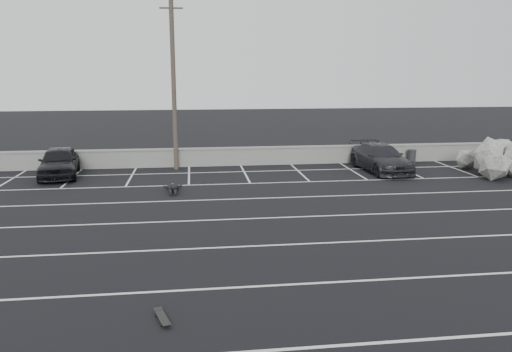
{
  "coord_description": "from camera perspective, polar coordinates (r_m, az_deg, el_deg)",
  "views": [
    {
      "loc": [
        -1.77,
        -14.75,
        5.34
      ],
      "look_at": [
        0.89,
        5.97,
        1.0
      ],
      "focal_mm": 35.0,
      "sensor_mm": 36.0,
      "label": 1
    }
  ],
  "objects": [
    {
      "name": "utility_pole",
      "position": [
        27.98,
        -9.39,
        10.29
      ],
      "size": [
        1.24,
        0.25,
        9.31
      ],
      "color": "#4C4238",
      "rests_on": "ground"
    },
    {
      "name": "car_left",
      "position": [
        27.94,
        -21.58,
        1.51
      ],
      "size": [
        2.48,
        4.8,
        1.56
      ],
      "primitive_type": "imported",
      "rotation": [
        0.0,
        0.0,
        0.14
      ],
      "color": "black",
      "rests_on": "ground"
    },
    {
      "name": "ground",
      "position": [
        15.79,
        -0.46,
        -8.03
      ],
      "size": [
        120.0,
        120.0,
        0.0
      ],
      "primitive_type": "plane",
      "color": "black",
      "rests_on": "ground"
    },
    {
      "name": "stall_lines",
      "position": [
        19.96,
        -2.21,
        -3.78
      ],
      "size": [
        36.0,
        20.05,
        0.01
      ],
      "color": "silver",
      "rests_on": "ground"
    },
    {
      "name": "riprap_pile",
      "position": [
        29.8,
        27.24,
        1.43
      ],
      "size": [
        6.23,
        4.33,
        1.6
      ],
      "color": "#ABA7A0",
      "rests_on": "ground"
    },
    {
      "name": "seawall",
      "position": [
        29.2,
        -3.75,
        2.26
      ],
      "size": [
        50.0,
        0.45,
        1.06
      ],
      "color": "gray",
      "rests_on": "ground"
    },
    {
      "name": "car_right",
      "position": [
        28.28,
        14.08,
        2.01
      ],
      "size": [
        2.4,
        5.2,
        1.47
      ],
      "primitive_type": "imported",
      "rotation": [
        0.0,
        0.0,
        0.07
      ],
      "color": "#232228",
      "rests_on": "ground"
    },
    {
      "name": "skateboard",
      "position": [
        11.55,
        -10.64,
        -15.63
      ],
      "size": [
        0.39,
        0.75,
        0.09
      ],
      "rotation": [
        0.0,
        0.0,
        0.3
      ],
      "color": "black",
      "rests_on": "ground"
    },
    {
      "name": "person",
      "position": [
        23.34,
        -9.5,
        -1.08
      ],
      "size": [
        1.11,
        2.37,
        0.46
      ],
      "primitive_type": null,
      "rotation": [
        0.0,
        0.0,
        0.05
      ],
      "color": "black",
      "rests_on": "ground"
    },
    {
      "name": "trash_bin",
      "position": [
        31.38,
        17.36,
        2.16
      ],
      "size": [
        0.6,
        0.6,
        0.81
      ],
      "rotation": [
        0.0,
        0.0,
        -0.13
      ],
      "color": "#2A2A2D",
      "rests_on": "ground"
    }
  ]
}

